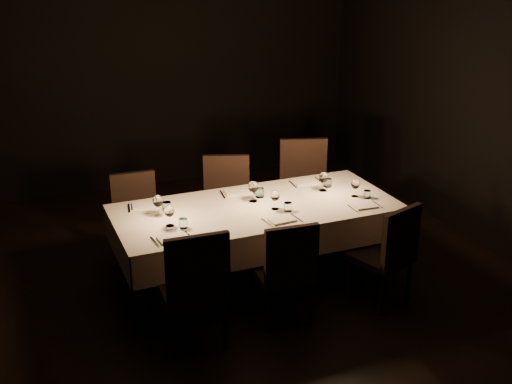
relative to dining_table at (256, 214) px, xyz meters
name	(u,v)px	position (x,y,z in m)	size (l,w,h in m)	color
room	(256,126)	(0.00, 0.00, 0.81)	(5.01, 6.01, 3.01)	black
dining_table	(256,214)	(0.00, 0.00, 0.00)	(2.52, 1.12, 0.76)	black
chair_near_left	(195,284)	(-0.82, -0.77, -0.14)	(0.50, 0.50, 1.00)	black
place_setting_near_left	(173,222)	(-0.82, -0.22, 0.15)	(0.34, 0.41, 0.18)	silver
chair_near_center	(287,268)	(-0.04, -0.74, -0.18)	(0.47, 0.47, 0.92)	black
place_setting_near_center	(280,205)	(0.14, -0.22, 0.14)	(0.33, 0.40, 0.18)	silver
chair_near_right	(389,251)	(0.90, -0.79, -0.17)	(0.56, 0.56, 0.93)	black
place_setting_near_right	(361,193)	(0.95, -0.22, 0.14)	(0.30, 0.39, 0.17)	silver
chair_far_left	(137,215)	(-0.91, 0.83, -0.19)	(0.45, 0.45, 0.90)	black
place_setting_far_left	(156,204)	(-0.85, 0.22, 0.15)	(0.36, 0.41, 0.19)	silver
chair_far_center	(227,200)	(0.00, 0.79, -0.15)	(0.60, 0.60, 0.97)	black
place_setting_far_center	(250,190)	(0.03, 0.22, 0.15)	(0.37, 0.42, 0.20)	silver
chair_far_right	(305,185)	(0.88, 0.78, -0.12)	(0.63, 0.63, 1.04)	black
place_setting_far_right	(319,180)	(0.75, 0.22, 0.15)	(0.34, 0.41, 0.19)	silver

